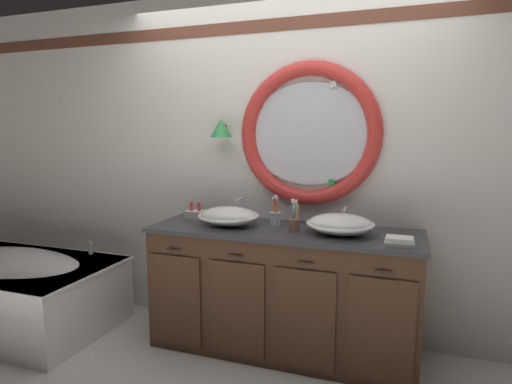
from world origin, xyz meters
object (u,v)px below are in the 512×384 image
Objects in this scene: toothbrush_holder_right at (294,223)px; soap_dispenser at (295,213)px; folded_hand_towel at (399,241)px; toothbrush_holder_left at (275,217)px; sink_basin_right at (340,224)px; toiletry_basket at (195,214)px; sink_basin_left at (229,216)px; bathtub at (11,286)px.

soap_dispenser is at bearing 103.05° from toothbrush_holder_right.
soap_dispenser is 0.83m from folded_hand_towel.
soap_dispenser is 0.98× the size of folded_hand_towel.
sink_basin_right is at bearing -14.86° from toothbrush_holder_left.
sink_basin_right is 2.66× the size of soap_dispenser.
toothbrush_holder_left is 1.49× the size of toiletry_basket.
sink_basin_left is 1.98× the size of toothbrush_holder_right.
toothbrush_holder_left reaches higher than folded_hand_towel.
toothbrush_holder_right is (0.17, -0.14, -0.00)m from toothbrush_holder_left.
sink_basin_left is 0.48m from toothbrush_holder_right.
toiletry_basket is at bearing 168.14° from folded_hand_towel.
soap_dispenser is at bearing 14.40° from bathtub.
toothbrush_holder_right is at bearing -39.24° from toothbrush_holder_left.
sink_basin_right reaches higher than bathtub.
toothbrush_holder_right reaches higher than sink_basin_left.
toiletry_basket reaches higher than folded_hand_towel.
sink_basin_left is 2.58× the size of folded_hand_towel.
bathtub is 2.35m from soap_dispenser.
toothbrush_holder_right reaches higher than toiletry_basket.
toothbrush_holder_left is at bearing 162.18° from folded_hand_towel.
bathtub is at bearing -165.60° from soap_dispenser.
toothbrush_holder_right reaches higher than bathtub.
toiletry_basket is (-0.67, 0.05, -0.03)m from toothbrush_holder_left.
sink_basin_left and sink_basin_right have the same top height.
sink_basin_left is 0.49m from soap_dispenser.
soap_dispenser is 1.12× the size of toiletry_basket.
soap_dispenser reaches higher than toiletry_basket.
toothbrush_holder_left is 0.67m from toiletry_basket.
sink_basin_right is 1.17m from toiletry_basket.
sink_basin_right is at bearing 0.00° from sink_basin_left.
folded_hand_towel is 1.14× the size of toiletry_basket.
toothbrush_holder_right is 0.86m from toiletry_basket.
bathtub is 1.61m from toiletry_basket.
sink_basin_left is 0.40m from toiletry_basket.
toothbrush_holder_right reaches higher than sink_basin_right.
sink_basin_left is 0.99× the size of sink_basin_right.
toothbrush_holder_left is at bearing 12.33° from bathtub.
sink_basin_right is at bearing -32.87° from soap_dispenser.
sink_basin_left is at bearing 172.82° from folded_hand_towel.
toothbrush_holder_right is (-0.31, -0.01, -0.01)m from sink_basin_right.
toiletry_basket reaches higher than bathtub.
bathtub is 3.00m from folded_hand_towel.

